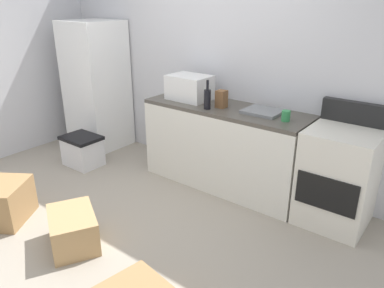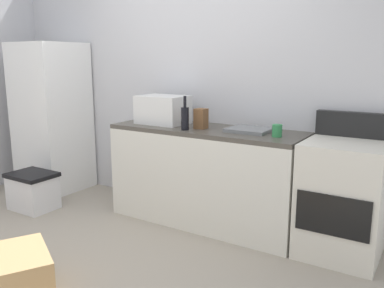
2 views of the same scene
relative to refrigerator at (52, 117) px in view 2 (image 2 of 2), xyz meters
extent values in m
plane|color=#9E9384|center=(1.75, -1.15, -0.85)|extent=(6.00, 6.00, 0.00)
cube|color=silver|center=(1.75, 0.40, 0.45)|extent=(5.00, 0.10, 2.60)
cube|color=silver|center=(2.05, 0.05, -0.42)|extent=(1.80, 0.60, 0.86)
cube|color=#4C473F|center=(2.05, 0.05, 0.03)|extent=(1.80, 0.60, 0.04)
cube|color=white|center=(0.00, 0.00, 0.00)|extent=(0.68, 0.66, 1.70)
cube|color=silver|center=(3.27, 0.05, -0.40)|extent=(0.60, 0.60, 0.90)
cube|color=black|center=(3.27, -0.25, -0.43)|extent=(0.52, 0.02, 0.30)
cube|color=black|center=(3.27, 0.31, 0.15)|extent=(0.60, 0.08, 0.20)
cube|color=white|center=(1.56, 0.06, 0.19)|extent=(0.46, 0.34, 0.27)
cube|color=slate|center=(2.46, 0.09, 0.07)|extent=(0.36, 0.32, 0.03)
cylinder|color=black|center=(1.94, -0.13, 0.15)|extent=(0.07, 0.07, 0.20)
cylinder|color=black|center=(1.94, -0.13, 0.30)|extent=(0.03, 0.03, 0.10)
cylinder|color=#338C4C|center=(2.74, -0.01, 0.10)|extent=(0.08, 0.08, 0.10)
cube|color=brown|center=(2.02, 0.00, 0.14)|extent=(0.10, 0.10, 0.18)
cube|color=tan|center=(1.65, -1.66, -0.70)|extent=(0.62, 0.57, 0.30)
cube|color=silver|center=(0.38, -0.60, -0.68)|extent=(0.44, 0.34, 0.34)
cube|color=black|center=(0.38, -0.60, -0.49)|extent=(0.46, 0.36, 0.04)
camera|label=1|loc=(4.05, -3.12, 1.13)|focal=34.55mm
camera|label=2|loc=(3.88, -3.09, 0.66)|focal=37.95mm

